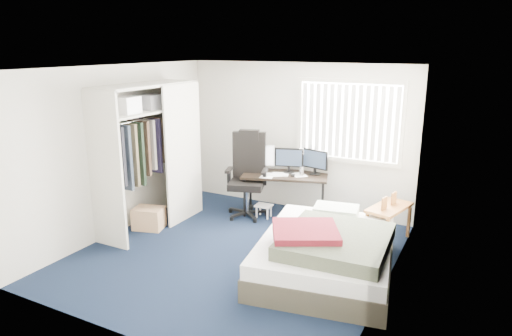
{
  "coord_description": "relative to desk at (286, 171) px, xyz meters",
  "views": [
    {
      "loc": [
        2.89,
        -4.97,
        2.77
      ],
      "look_at": [
        0.1,
        0.4,
        1.13
      ],
      "focal_mm": 32.0,
      "sensor_mm": 36.0,
      "label": 1
    }
  ],
  "objects": [
    {
      "name": "closet",
      "position": [
        -1.62,
        -1.49,
        0.62
      ],
      "size": [
        0.64,
        1.84,
        2.22
      ],
      "color": "beige",
      "rests_on": "ground"
    },
    {
      "name": "window_assembly",
      "position": [
        0.95,
        0.29,
        0.87
      ],
      "size": [
        1.72,
        0.09,
        1.32
      ],
      "color": "white",
      "rests_on": "ground"
    },
    {
      "name": "ground",
      "position": [
        0.05,
        -1.76,
        -0.73
      ],
      "size": [
        4.2,
        4.2,
        0.0
      ],
      "primitive_type": "plane",
      "color": "black",
      "rests_on": "ground"
    },
    {
      "name": "office_chair",
      "position": [
        -0.54,
        -0.34,
        -0.19
      ],
      "size": [
        0.84,
        0.84,
        1.41
      ],
      "color": "black",
      "rests_on": "ground"
    },
    {
      "name": "pine_box",
      "position": [
        -1.6,
        -1.61,
        -0.56
      ],
      "size": [
        0.52,
        0.44,
        0.33
      ],
      "primitive_type": "cube",
      "rotation": [
        0.0,
        0.0,
        0.28
      ],
      "color": "tan",
      "rests_on": "ground"
    },
    {
      "name": "desk",
      "position": [
        0.0,
        0.0,
        0.0
      ],
      "size": [
        1.53,
        1.04,
        1.15
      ],
      "color": "black",
      "rests_on": "ground"
    },
    {
      "name": "room_shell",
      "position": [
        0.05,
        -1.76,
        0.78
      ],
      "size": [
        4.2,
        4.2,
        4.2
      ],
      "color": "silver",
      "rests_on": "ground"
    },
    {
      "name": "bed",
      "position": [
        1.32,
        -1.7,
        -0.44
      ],
      "size": [
        1.91,
        2.35,
        0.69
      ],
      "color": "#393529",
      "rests_on": "ground"
    },
    {
      "name": "footstool",
      "position": [
        -0.23,
        -0.36,
        -0.56
      ],
      "size": [
        0.27,
        0.22,
        0.22
      ],
      "color": "white",
      "rests_on": "ground"
    },
    {
      "name": "nightstand",
      "position": [
        1.8,
        -0.39,
        -0.25
      ],
      "size": [
        0.58,
        0.86,
        0.72
      ],
      "color": "brown",
      "rests_on": "ground"
    }
  ]
}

